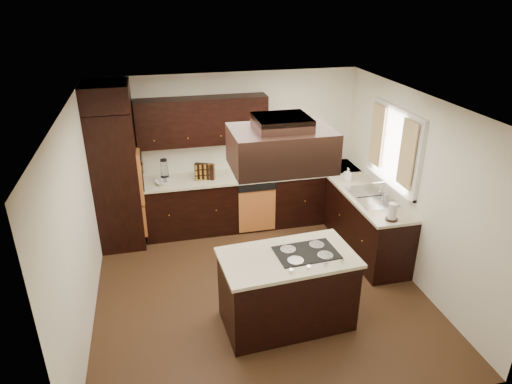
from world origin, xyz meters
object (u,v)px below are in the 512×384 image
range_hood (281,148)px  spice_rack (205,171)px  oven_column (117,179)px  island (287,291)px

range_hood → spice_rack: 2.62m
oven_column → range_hood: range_hood is taller
island → range_hood: bearing=112.5°
island → range_hood: range_hood is taller
range_hood → spice_rack: (-0.55, 2.31, -1.11)m
island → spice_rack: (-0.62, 2.45, 0.61)m
spice_rack → range_hood: bearing=-52.2°
oven_column → range_hood: size_ratio=2.02×
island → oven_column: bearing=125.2°
oven_column → spice_rack: oven_column is taller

